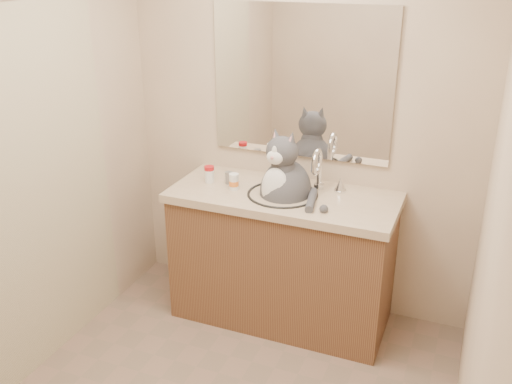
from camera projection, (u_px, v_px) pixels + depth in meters
room at (208, 199)px, 2.38m from camera, size 2.22×2.52×2.42m
vanity at (282, 254)px, 3.50m from camera, size 1.34×0.59×1.12m
mirror at (301, 83)px, 3.34m from camera, size 1.10×0.02×0.90m
shower_curtain at (33, 192)px, 2.90m from camera, size 0.02×1.30×1.93m
cat at (285, 188)px, 3.32m from camera, size 0.42×0.43×0.61m
pill_bottle_redcap at (209, 174)px, 3.49m from camera, size 0.07×0.07×0.10m
pill_bottle_orange at (234, 182)px, 3.38m from camera, size 0.07×0.07×0.10m
grey_canister at (229, 178)px, 3.48m from camera, size 0.06×0.06×0.07m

